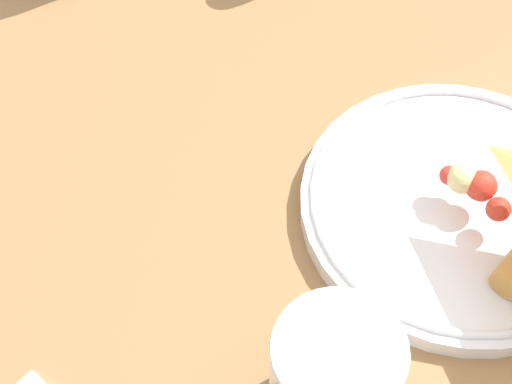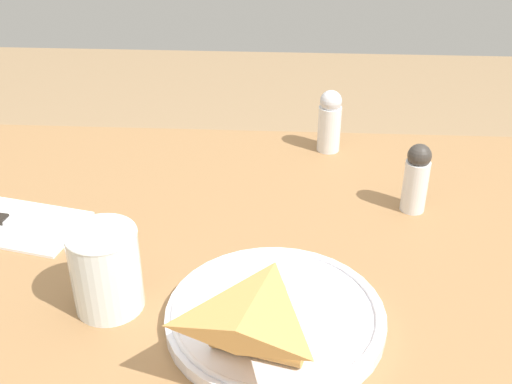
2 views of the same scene
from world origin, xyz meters
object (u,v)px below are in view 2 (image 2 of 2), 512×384
object	(u,v)px
napkin_folded	(22,225)
butter_knife	(15,221)
salt_shaker	(330,121)
plate_pizza	(275,315)
milk_glass	(106,272)
pepper_shaker	(416,178)
dining_table	(276,330)

from	to	relation	value
napkin_folded	butter_knife	world-z (taller)	butter_knife
salt_shaker	plate_pizza	bearing A→B (deg)	-99.97
milk_glass	pepper_shaker	distance (m)	0.44
napkin_folded	plate_pizza	bearing A→B (deg)	-26.57
milk_glass	plate_pizza	bearing A→B (deg)	-6.96
salt_shaker	pepper_shaker	world-z (taller)	salt_shaker
dining_table	salt_shaker	xyz separation A→B (m)	(0.07, 0.32, 0.16)
pepper_shaker	milk_glass	bearing A→B (deg)	-148.94
plate_pizza	salt_shaker	xyz separation A→B (m)	(0.08, 0.43, 0.04)
plate_pizza	milk_glass	bearing A→B (deg)	173.04
dining_table	butter_knife	xyz separation A→B (m)	(-0.36, 0.07, 0.12)
plate_pizza	salt_shaker	world-z (taller)	salt_shaker
butter_knife	salt_shaker	size ratio (longest dim) A/B	1.91
milk_glass	pepper_shaker	bearing A→B (deg)	31.06
plate_pizza	dining_table	bearing A→B (deg)	89.73
dining_table	milk_glass	distance (m)	0.26
butter_knife	pepper_shaker	world-z (taller)	pepper_shaker
milk_glass	napkin_folded	distance (m)	0.22
butter_knife	salt_shaker	bearing A→B (deg)	39.90
milk_glass	butter_knife	world-z (taller)	milk_glass
milk_glass	napkin_folded	bearing A→B (deg)	136.68
dining_table	salt_shaker	bearing A→B (deg)	76.83
pepper_shaker	butter_knife	bearing A→B (deg)	-172.41
napkin_folded	salt_shaker	xyz separation A→B (m)	(0.42, 0.25, 0.05)
butter_knife	pepper_shaker	bearing A→B (deg)	17.32
milk_glass	butter_knife	distance (m)	0.23
salt_shaker	dining_table	bearing A→B (deg)	-103.17
napkin_folded	pepper_shaker	bearing A→B (deg)	7.91
pepper_shaker	salt_shaker	bearing A→B (deg)	121.81
dining_table	pepper_shaker	world-z (taller)	pepper_shaker
milk_glass	salt_shaker	xyz separation A→B (m)	(0.26, 0.40, 0.00)
plate_pizza	napkin_folded	bearing A→B (deg)	153.43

